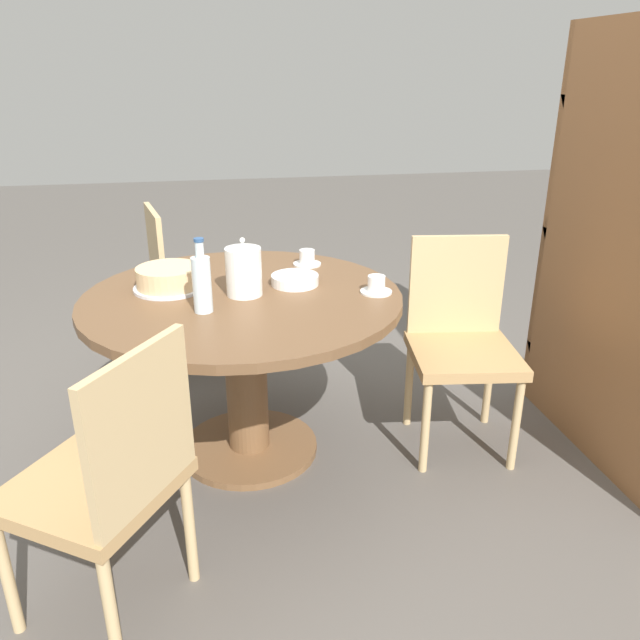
{
  "coord_description": "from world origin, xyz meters",
  "views": [
    {
      "loc": [
        2.27,
        -0.12,
        1.51
      ],
      "look_at": [
        0.0,
        0.3,
        0.57
      ],
      "focal_mm": 35.0,
      "sensor_mm": 36.0,
      "label": 1
    }
  ],
  "objects_px": {
    "chair_b": "(186,285)",
    "coffee_pot": "(244,270)",
    "water_bottle": "(202,282)",
    "cake_main": "(169,278)",
    "cup_a": "(307,259)",
    "chair_a": "(461,339)",
    "chair_c": "(108,479)",
    "cup_b": "(376,286)"
  },
  "relations": [
    {
      "from": "chair_b",
      "to": "coffee_pot",
      "type": "height_order",
      "value": "coffee_pot"
    },
    {
      "from": "water_bottle",
      "to": "cake_main",
      "type": "distance_m",
      "value": 0.31
    },
    {
      "from": "chair_b",
      "to": "cake_main",
      "type": "height_order",
      "value": "chair_b"
    },
    {
      "from": "cake_main",
      "to": "cup_a",
      "type": "xyz_separation_m",
      "value": [
        -0.22,
        0.58,
        -0.02
      ]
    },
    {
      "from": "water_bottle",
      "to": "chair_b",
      "type": "bearing_deg",
      "value": -174.85
    },
    {
      "from": "chair_a",
      "to": "chair_b",
      "type": "height_order",
      "value": "same"
    },
    {
      "from": "chair_a",
      "to": "cake_main",
      "type": "height_order",
      "value": "chair_a"
    },
    {
      "from": "coffee_pot",
      "to": "cake_main",
      "type": "bearing_deg",
      "value": -112.75
    },
    {
      "from": "chair_a",
      "to": "coffee_pot",
      "type": "distance_m",
      "value": 0.94
    },
    {
      "from": "cup_a",
      "to": "chair_b",
      "type": "bearing_deg",
      "value": -133.62
    },
    {
      "from": "chair_a",
      "to": "chair_c",
      "type": "xyz_separation_m",
      "value": [
        0.71,
        -1.32,
        0.0
      ]
    },
    {
      "from": "chair_a",
      "to": "cake_main",
      "type": "bearing_deg",
      "value": 179.36
    },
    {
      "from": "water_bottle",
      "to": "cup_a",
      "type": "distance_m",
      "value": 0.67
    },
    {
      "from": "chair_c",
      "to": "coffee_pot",
      "type": "xyz_separation_m",
      "value": [
        -0.77,
        0.44,
        0.33
      ]
    },
    {
      "from": "chair_a",
      "to": "cup_b",
      "type": "distance_m",
      "value": 0.46
    },
    {
      "from": "chair_b",
      "to": "chair_c",
      "type": "relative_size",
      "value": 1.0
    },
    {
      "from": "chair_b",
      "to": "coffee_pot",
      "type": "distance_m",
      "value": 0.96
    },
    {
      "from": "chair_b",
      "to": "chair_c",
      "type": "distance_m",
      "value": 1.64
    },
    {
      "from": "cup_b",
      "to": "chair_b",
      "type": "bearing_deg",
      "value": -141.25
    },
    {
      "from": "chair_b",
      "to": "water_bottle",
      "type": "bearing_deg",
      "value": 173.57
    },
    {
      "from": "cup_b",
      "to": "cup_a",
      "type": "bearing_deg",
      "value": -153.93
    },
    {
      "from": "chair_c",
      "to": "cup_a",
      "type": "xyz_separation_m",
      "value": [
        -1.11,
        0.74,
        0.26
      ]
    },
    {
      "from": "cake_main",
      "to": "cup_a",
      "type": "bearing_deg",
      "value": 110.54
    },
    {
      "from": "cup_a",
      "to": "coffee_pot",
      "type": "bearing_deg",
      "value": -41.46
    },
    {
      "from": "water_bottle",
      "to": "cup_a",
      "type": "relative_size",
      "value": 2.18
    },
    {
      "from": "chair_b",
      "to": "cup_a",
      "type": "height_order",
      "value": "chair_b"
    },
    {
      "from": "cup_b",
      "to": "cake_main",
      "type": "bearing_deg",
      "value": -103.73
    },
    {
      "from": "chair_a",
      "to": "cup_a",
      "type": "bearing_deg",
      "value": 153.54
    },
    {
      "from": "chair_b",
      "to": "cup_b",
      "type": "distance_m",
      "value": 1.22
    },
    {
      "from": "cake_main",
      "to": "chair_a",
      "type": "bearing_deg",
      "value": 81.38
    },
    {
      "from": "cake_main",
      "to": "coffee_pot",
      "type": "bearing_deg",
      "value": 67.25
    },
    {
      "from": "chair_a",
      "to": "chair_b",
      "type": "bearing_deg",
      "value": 148.77
    },
    {
      "from": "chair_b",
      "to": "cup_b",
      "type": "relative_size",
      "value": 7.08
    },
    {
      "from": "chair_a",
      "to": "chair_c",
      "type": "relative_size",
      "value": 1.0
    },
    {
      "from": "chair_c",
      "to": "coffee_pot",
      "type": "bearing_deg",
      "value": -176.73
    },
    {
      "from": "chair_a",
      "to": "cup_b",
      "type": "bearing_deg",
      "value": -169.55
    },
    {
      "from": "coffee_pot",
      "to": "cake_main",
      "type": "height_order",
      "value": "coffee_pot"
    },
    {
      "from": "coffee_pot",
      "to": "cup_a",
      "type": "relative_size",
      "value": 1.82
    },
    {
      "from": "coffee_pot",
      "to": "cup_a",
      "type": "distance_m",
      "value": 0.46
    },
    {
      "from": "cup_b",
      "to": "water_bottle",
      "type": "bearing_deg",
      "value": -83.18
    },
    {
      "from": "water_bottle",
      "to": "cake_main",
      "type": "bearing_deg",
      "value": -154.59
    },
    {
      "from": "chair_a",
      "to": "cup_b",
      "type": "relative_size",
      "value": 7.08
    }
  ]
}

